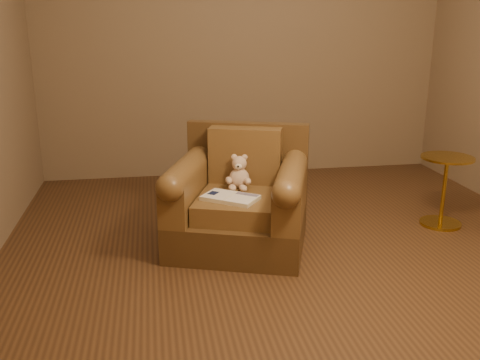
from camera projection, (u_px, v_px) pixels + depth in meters
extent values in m
plane|color=#4F321B|center=(293.00, 249.00, 3.71)|extent=(4.00, 4.00, 0.00)
cube|color=#80694F|center=(243.00, 39.00, 5.21)|extent=(4.00, 0.02, 2.70)
cube|color=#4F361A|center=(239.00, 228.00, 3.74)|extent=(1.13, 1.10, 0.25)
cube|color=#4F361A|center=(248.00, 159.00, 3.99)|extent=(0.88, 0.38, 0.56)
cube|color=brown|center=(238.00, 204.00, 3.65)|extent=(0.70, 0.76, 0.13)
cube|color=brown|center=(245.00, 155.00, 3.86)|extent=(0.54, 0.31, 0.40)
cube|color=brown|center=(187.00, 191.00, 3.68)|extent=(0.42, 0.78, 0.29)
cube|color=brown|center=(291.00, 197.00, 3.57)|extent=(0.42, 0.78, 0.29)
cylinder|color=brown|center=(186.00, 171.00, 3.64)|extent=(0.42, 0.78, 0.18)
cylinder|color=brown|center=(291.00, 176.00, 3.52)|extent=(0.42, 0.78, 0.18)
ellipsoid|color=beige|center=(239.00, 178.00, 3.77)|extent=(0.14, 0.13, 0.15)
sphere|color=beige|center=(239.00, 163.00, 3.75)|extent=(0.10, 0.10, 0.10)
ellipsoid|color=beige|center=(234.00, 157.00, 3.74)|extent=(0.04, 0.02, 0.04)
ellipsoid|color=beige|center=(245.00, 157.00, 3.74)|extent=(0.04, 0.02, 0.04)
ellipsoid|color=beige|center=(238.00, 167.00, 3.70)|extent=(0.05, 0.03, 0.04)
sphere|color=black|center=(238.00, 166.00, 3.69)|extent=(0.01, 0.01, 0.01)
ellipsoid|color=beige|center=(229.00, 180.00, 3.72)|extent=(0.05, 0.09, 0.05)
ellipsoid|color=beige|center=(248.00, 181.00, 3.71)|extent=(0.05, 0.09, 0.05)
ellipsoid|color=beige|center=(232.00, 188.00, 3.70)|extent=(0.06, 0.09, 0.05)
ellipsoid|color=beige|center=(243.00, 188.00, 3.70)|extent=(0.06, 0.09, 0.05)
cube|color=beige|center=(230.00, 198.00, 3.53)|extent=(0.41, 0.38, 0.02)
cube|color=white|center=(218.00, 194.00, 3.56)|extent=(0.26, 0.27, 0.00)
cube|color=white|center=(242.00, 198.00, 3.49)|extent=(0.26, 0.27, 0.00)
cube|color=beige|center=(230.00, 196.00, 3.53)|extent=(0.13, 0.18, 0.00)
cube|color=#0F1638|center=(213.00, 193.00, 3.58)|extent=(0.09, 0.09, 0.00)
cube|color=slate|center=(247.00, 194.00, 3.55)|extent=(0.16, 0.13, 0.00)
cylinder|color=gold|center=(440.00, 223.00, 4.15)|extent=(0.31, 0.31, 0.02)
cylinder|color=gold|center=(444.00, 191.00, 4.08)|extent=(0.03, 0.03, 0.51)
cylinder|color=gold|center=(448.00, 158.00, 4.00)|extent=(0.39, 0.39, 0.02)
cylinder|color=gold|center=(447.00, 159.00, 4.00)|extent=(0.03, 0.03, 0.02)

